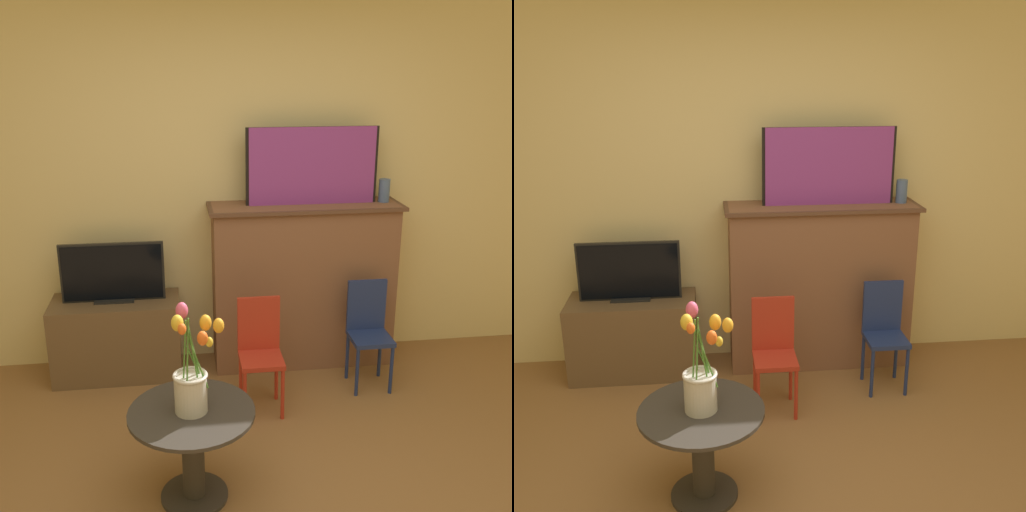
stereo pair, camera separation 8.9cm
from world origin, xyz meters
TOP-DOWN VIEW (x-y plane):
  - wall_back at (0.00, 2.13)m, footprint 8.00×0.06m
  - fireplace_mantel at (0.44, 1.92)m, footprint 1.35×0.40m
  - painting at (0.48, 1.93)m, footprint 0.91×0.03m
  - mantel_candle at (1.00, 1.92)m, footprint 0.08×0.08m
  - tv_stand at (-0.89, 1.88)m, footprint 0.88×0.40m
  - tv_monitor at (-0.89, 1.88)m, footprint 0.70×0.12m
  - chair_red at (0.04, 1.32)m, footprint 0.27×0.27m
  - chair_blue at (0.81, 1.53)m, footprint 0.27×0.27m
  - side_table at (-0.41, 0.52)m, footprint 0.63×0.63m
  - vase_tulips at (-0.40, 0.52)m, footprint 0.25×0.23m

SIDE VIEW (x-z plane):
  - tv_stand at x=-0.89m, z-range 0.00..0.56m
  - side_table at x=-0.41m, z-range 0.08..0.58m
  - chair_red at x=0.04m, z-range 0.05..0.78m
  - chair_blue at x=0.81m, z-range 0.05..0.78m
  - fireplace_mantel at x=0.44m, z-range 0.01..1.21m
  - vase_tulips at x=-0.40m, z-range 0.42..0.95m
  - tv_monitor at x=-0.89m, z-range 0.55..0.96m
  - mantel_candle at x=1.00m, z-range 1.19..1.35m
  - wall_back at x=0.00m, z-range 0.00..2.70m
  - painting at x=0.48m, z-range 1.19..1.72m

